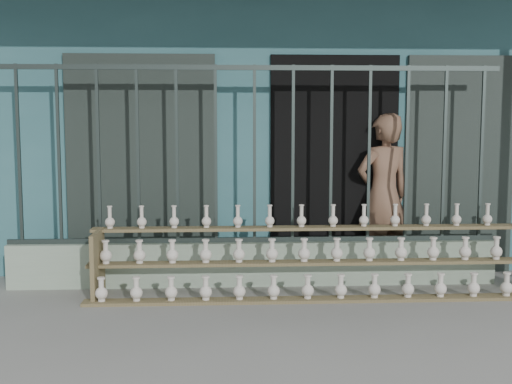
{
  "coord_description": "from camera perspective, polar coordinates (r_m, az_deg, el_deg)",
  "views": [
    {
      "loc": [
        -0.32,
        -5.2,
        1.67
      ],
      "look_at": [
        0.0,
        1.0,
        1.0
      ],
      "focal_mm": 45.0,
      "sensor_mm": 36.0,
      "label": 1
    }
  ],
  "objects": [
    {
      "name": "ground",
      "position": [
        5.47,
        0.55,
        -11.63
      ],
      "size": [
        60.0,
        60.0,
        0.0
      ],
      "primitive_type": "plane",
      "color": "slate"
    },
    {
      "name": "workshop_building",
      "position": [
        9.43,
        -0.99,
        5.87
      ],
      "size": [
        7.4,
        6.6,
        3.21
      ],
      "color": "#306066",
      "rests_on": "ground"
    },
    {
      "name": "parapet_wall",
      "position": [
        6.66,
        -0.13,
        -6.36
      ],
      "size": [
        5.0,
        0.2,
        0.45
      ],
      "primitive_type": "cube",
      "color": "#8BA089",
      "rests_on": "ground"
    },
    {
      "name": "security_fence",
      "position": [
        6.51,
        -0.14,
        3.34
      ],
      "size": [
        5.0,
        0.04,
        1.8
      ],
      "color": "#283330",
      "rests_on": "parapet_wall"
    },
    {
      "name": "shelf_rack",
      "position": [
        6.29,
        5.77,
        -5.85
      ],
      "size": [
        4.5,
        0.68,
        0.85
      ],
      "color": "brown",
      "rests_on": "ground"
    },
    {
      "name": "elderly_woman",
      "position": [
        7.13,
        11.26,
        -0.26
      ],
      "size": [
        0.75,
        0.62,
        1.77
      ],
      "primitive_type": "imported",
      "rotation": [
        0.0,
        0.0,
        3.48
      ],
      "color": "brown",
      "rests_on": "ground"
    }
  ]
}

